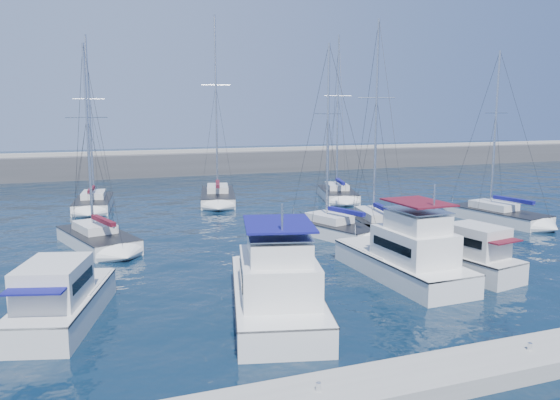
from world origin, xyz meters
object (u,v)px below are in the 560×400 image
object	(u,v)px
sailboat_back_a	(94,203)
sailboat_mid_e	(498,215)
motor_yacht_port_outer	(60,302)
sailboat_mid_d	(377,225)
motor_yacht_stbd_inner	(406,258)
sailboat_mid_a	(97,239)
sailboat_mid_c	(333,229)
motor_yacht_stbd_outer	(468,258)
motor_yacht_port_inner	(276,290)
sailboat_back_c	(338,194)
sailboat_back_b	(218,196)

from	to	relation	value
sailboat_back_a	sailboat_mid_e	bearing A→B (deg)	-23.00
motor_yacht_port_outer	sailboat_mid_d	distance (m)	23.96
motor_yacht_stbd_inner	sailboat_back_a	bearing A→B (deg)	116.29
sailboat_mid_a	sailboat_mid_c	world-z (taller)	sailboat_mid_c
sailboat_mid_c	sailboat_mid_e	world-z (taller)	sailboat_mid_e
sailboat_mid_a	motor_yacht_stbd_outer	bearing A→B (deg)	-53.34
motor_yacht_stbd_inner	sailboat_back_a	distance (m)	31.60
motor_yacht_stbd_outer	sailboat_mid_a	xyz separation A→B (m)	(-18.59, 13.45, -0.43)
motor_yacht_port_outer	motor_yacht_port_inner	distance (m)	8.99
sailboat_mid_a	sailboat_mid_c	xyz separation A→B (m)	(15.81, -2.54, 0.01)
motor_yacht_stbd_outer	sailboat_mid_e	world-z (taller)	sailboat_mid_e
sailboat_mid_c	sailboat_back_c	world-z (taller)	sailboat_back_c
motor_yacht_port_outer	motor_yacht_stbd_inner	distance (m)	16.86
sailboat_mid_a	sailboat_back_a	world-z (taller)	sailboat_back_a
motor_yacht_port_inner	sailboat_back_b	bearing A→B (deg)	95.23
motor_yacht_port_outer	sailboat_mid_c	distance (m)	20.73
motor_yacht_stbd_inner	sailboat_back_c	distance (m)	26.68
motor_yacht_port_outer	sailboat_back_b	bearing A→B (deg)	80.64
sailboat_back_a	sailboat_back_c	distance (m)	23.42
motor_yacht_port_inner	sailboat_mid_a	xyz separation A→B (m)	(-6.81, 15.47, -0.62)
sailboat_back_c	motor_yacht_port_outer	bearing A→B (deg)	-118.27
motor_yacht_port_outer	sailboat_back_b	xyz separation A→B (m)	(13.69, 28.29, -0.40)
motor_yacht_stbd_inner	sailboat_mid_c	xyz separation A→B (m)	(0.87, 10.44, -0.61)
sailboat_back_c	sailboat_mid_c	bearing A→B (deg)	-100.83
motor_yacht_stbd_inner	sailboat_mid_d	world-z (taller)	sailboat_mid_d
sailboat_mid_d	motor_yacht_stbd_outer	bearing A→B (deg)	-84.41
motor_yacht_stbd_outer	sailboat_back_c	bearing A→B (deg)	68.99
sailboat_mid_a	sailboat_mid_e	xyz separation A→B (m)	(30.45, -2.48, 0.00)
sailboat_mid_a	sailboat_mid_d	xyz separation A→B (m)	(19.45, -2.43, 0.01)
sailboat_mid_d	sailboat_back_b	xyz separation A→B (m)	(-7.67, 17.44, 0.03)
motor_yacht_port_outer	sailboat_back_c	distance (m)	36.04
motor_yacht_port_inner	sailboat_back_c	size ratio (longest dim) A/B	0.64
motor_yacht_port_inner	sailboat_mid_c	size ratio (longest dim) A/B	0.77
sailboat_back_b	sailboat_back_c	size ratio (longest dim) A/B	1.10
sailboat_mid_e	sailboat_back_b	distance (m)	25.58
motor_yacht_port_outer	sailboat_mid_a	xyz separation A→B (m)	(1.91, 13.28, -0.43)
sailboat_mid_a	sailboat_back_c	bearing A→B (deg)	10.15
motor_yacht_stbd_outer	sailboat_back_a	distance (m)	33.84
sailboat_mid_c	sailboat_back_a	distance (m)	23.45
motor_yacht_port_outer	sailboat_back_b	world-z (taller)	sailboat_back_b
motor_yacht_port_inner	sailboat_mid_d	xyz separation A→B (m)	(12.64, 13.03, -0.62)
sailboat_mid_d	sailboat_back_c	bearing A→B (deg)	84.74
motor_yacht_stbd_inner	sailboat_mid_c	size ratio (longest dim) A/B	0.66
motor_yacht_stbd_inner	sailboat_mid_d	xyz separation A→B (m)	(4.51, 10.55, -0.62)
motor_yacht_stbd_inner	sailboat_mid_e	distance (m)	18.74
sailboat_back_b	motor_yacht_port_outer	bearing A→B (deg)	-102.37
motor_yacht_stbd_outer	sailboat_back_a	bearing A→B (deg)	112.65
motor_yacht_port_outer	sailboat_mid_e	distance (m)	34.12
sailboat_mid_c	sailboat_back_c	bearing A→B (deg)	43.47
motor_yacht_stbd_inner	sailboat_mid_e	world-z (taller)	sailboat_mid_e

